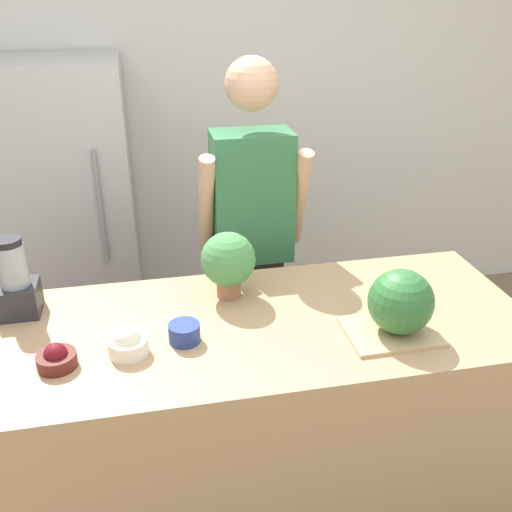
{
  "coord_description": "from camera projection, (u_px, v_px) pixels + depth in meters",
  "views": [
    {
      "loc": [
        -0.37,
        -1.34,
        2.06
      ],
      "look_at": [
        0.0,
        0.45,
        1.17
      ],
      "focal_mm": 40.0,
      "sensor_mm": 36.0,
      "label": 1
    }
  ],
  "objects": [
    {
      "name": "wall_back",
      "position": [
        200.0,
        118.0,
        3.47
      ],
      "size": [
        8.0,
        0.06,
        2.6
      ],
      "color": "white",
      "rests_on": "ground_plane"
    },
    {
      "name": "counter_island",
      "position": [
        258.0,
        418.0,
        2.31
      ],
      "size": [
        2.04,
        0.83,
        0.92
      ],
      "color": "tan",
      "rests_on": "ground_plane"
    },
    {
      "name": "refrigerator",
      "position": [
        64.0,
        218.0,
        3.19
      ],
      "size": [
        0.78,
        0.67,
        1.71
      ],
      "color": "#B7B7BC",
      "rests_on": "ground_plane"
    },
    {
      "name": "person",
      "position": [
        252.0,
        241.0,
        2.73
      ],
      "size": [
        0.5,
        0.28,
        1.78
      ],
      "color": "#333338",
      "rests_on": "ground_plane"
    },
    {
      "name": "cutting_board",
      "position": [
        390.0,
        332.0,
        2.03
      ],
      "size": [
        0.32,
        0.25,
        0.01
      ],
      "color": "tan",
      "rests_on": "counter_island"
    },
    {
      "name": "watermelon",
      "position": [
        401.0,
        302.0,
        1.98
      ],
      "size": [
        0.23,
        0.23,
        0.23
      ],
      "color": "#2D6B33",
      "rests_on": "cutting_board"
    },
    {
      "name": "bowl_cherries",
      "position": [
        56.0,
        358.0,
        1.85
      ],
      "size": [
        0.13,
        0.13,
        0.09
      ],
      "color": "#511E19",
      "rests_on": "counter_island"
    },
    {
      "name": "bowl_cream",
      "position": [
        128.0,
        343.0,
        1.91
      ],
      "size": [
        0.13,
        0.13,
        0.11
      ],
      "color": "white",
      "rests_on": "counter_island"
    },
    {
      "name": "bowl_small_blue",
      "position": [
        184.0,
        333.0,
        1.98
      ],
      "size": [
        0.11,
        0.11,
        0.07
      ],
      "color": "navy",
      "rests_on": "counter_island"
    },
    {
      "name": "blender",
      "position": [
        16.0,
        283.0,
        2.11
      ],
      "size": [
        0.15,
        0.15,
        0.31
      ],
      "color": "#28282D",
      "rests_on": "counter_island"
    },
    {
      "name": "potted_plant",
      "position": [
        228.0,
        261.0,
        2.21
      ],
      "size": [
        0.21,
        0.21,
        0.27
      ],
      "color": "#996647",
      "rests_on": "counter_island"
    }
  ]
}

